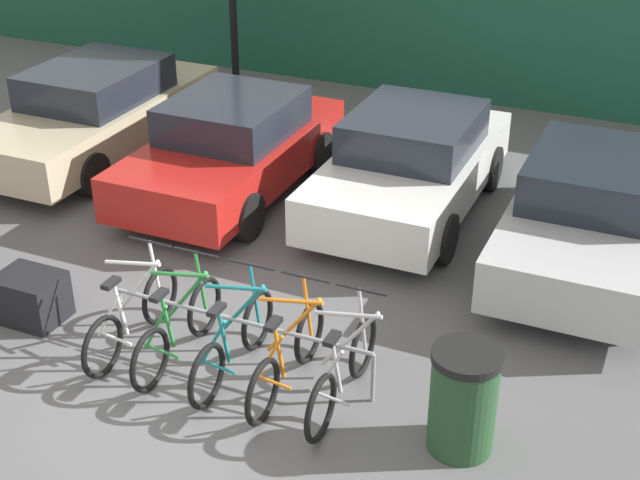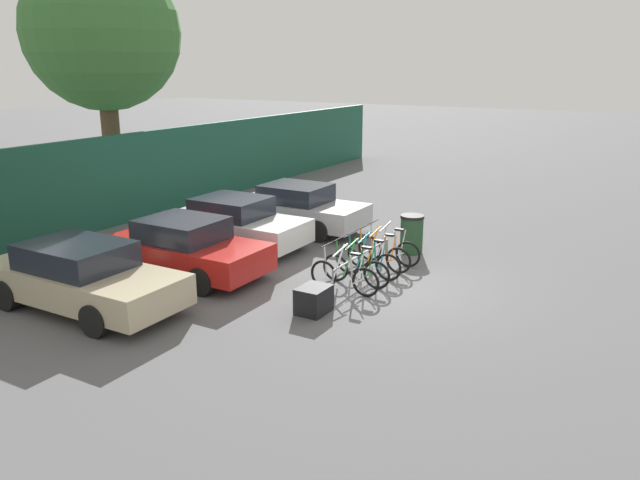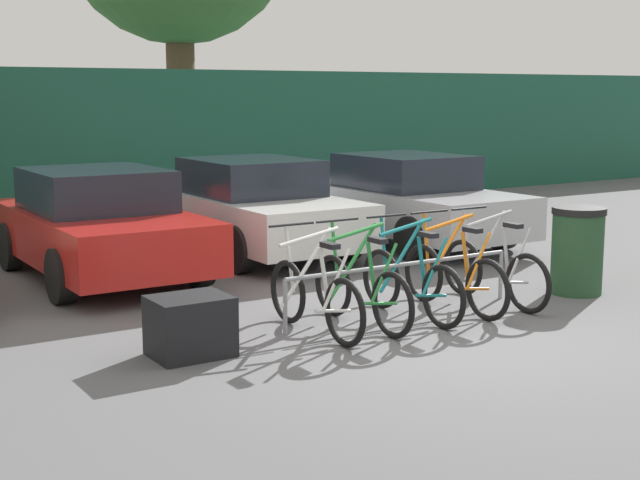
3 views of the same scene
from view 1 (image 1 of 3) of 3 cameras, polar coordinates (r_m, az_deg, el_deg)
The scene contains 14 objects.
ground_plane at distance 9.00m, azimuth -9.25°, elevation -9.67°, with size 120.00×120.00×0.00m, color #59595B.
hoarding_wall at distance 16.38m, azimuth 8.65°, elevation 13.63°, with size 36.00×0.16×2.79m, color #19513D.
bike_rack at distance 9.03m, azimuth -5.19°, elevation -5.55°, with size 2.93×0.04×0.57m.
bicycle_white at distance 9.53m, azimuth -11.92°, elevation -4.78°, with size 0.68×1.71×1.05m.
bicycle_green at distance 9.25m, azimuth -9.06°, elevation -5.59°, with size 0.68×1.71×1.05m.
bicycle_teal at distance 8.97m, azimuth -5.58°, elevation -6.55°, with size 0.68×1.71×1.05m.
bicycle_orange at distance 8.74m, azimuth -2.12°, elevation -7.48°, with size 0.68×1.71×1.05m.
bicycle_silver at distance 8.55m, azimuth 1.48°, elevation -8.42°, with size 0.68×1.71×1.05m.
car_beige at distance 14.37m, azimuth -14.14°, elevation 8.03°, with size 1.91×4.52×1.40m.
car_red at distance 12.63m, azimuth -5.67°, elevation 5.92°, with size 1.91×3.96×1.40m.
car_white at distance 12.11m, azimuth 5.82°, elevation 4.88°, with size 1.91×4.01×1.40m.
car_silver at distance 11.21m, azimuth 17.02°, elevation 1.70°, with size 1.91×4.09×1.40m.
trash_bin at distance 8.08m, azimuth 9.15°, elevation -10.08°, with size 0.63×0.63×1.03m.
cargo_crate at distance 10.33m, azimuth -18.00°, elevation -3.50°, with size 0.70×0.56×0.55m, color black.
Camera 1 is at (4.11, -5.82, 5.51)m, focal length 50.00 mm.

